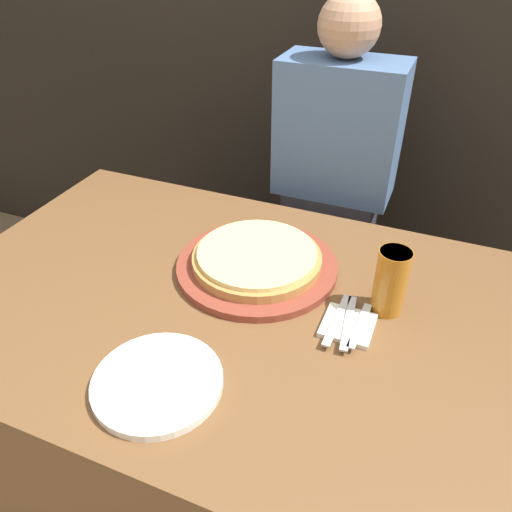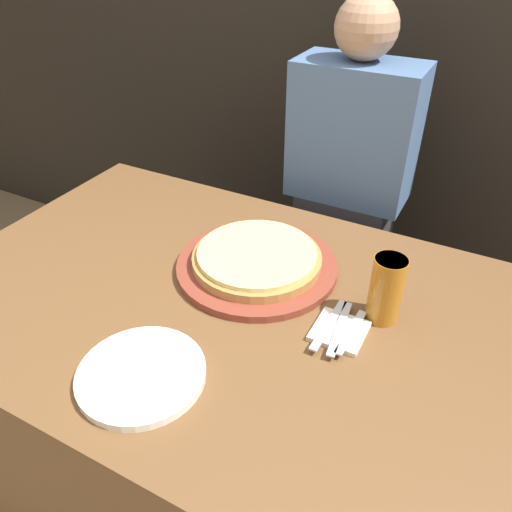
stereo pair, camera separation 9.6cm
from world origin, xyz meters
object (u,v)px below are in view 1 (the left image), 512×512
object	(u,v)px
dinner_knife	(348,322)
diner_person	(331,212)
dinner_plate	(158,382)
spoon	(360,325)
beer_glass	(391,279)
fork	(337,319)
pizza_on_board	(256,261)

from	to	relation	value
dinner_knife	diner_person	world-z (taller)	diner_person
dinner_knife	dinner_plate	bearing A→B (deg)	-135.20
spoon	diner_person	world-z (taller)	diner_person
dinner_knife	spoon	bearing A→B (deg)	0.00
beer_glass	dinner_plate	xyz separation A→B (m)	(-0.37, -0.39, -0.08)
fork	beer_glass	bearing A→B (deg)	45.83
dinner_knife	beer_glass	bearing A→B (deg)	54.95
pizza_on_board	dinner_plate	world-z (taller)	pizza_on_board
dinner_plate	spoon	size ratio (longest dim) A/B	1.68
dinner_plate	spoon	distance (m)	0.44
pizza_on_board	fork	size ratio (longest dim) A/B	2.30
pizza_on_board	dinner_knife	bearing A→B (deg)	-24.44
dinner_plate	diner_person	size ratio (longest dim) A/B	0.19
spoon	diner_person	size ratio (longest dim) A/B	0.11
dinner_plate	pizza_on_board	bearing A→B (deg)	85.65
spoon	fork	bearing A→B (deg)	180.00
beer_glass	dinner_plate	bearing A→B (deg)	-133.06
dinner_plate	fork	world-z (taller)	dinner_plate
diner_person	spoon	bearing A→B (deg)	-70.26
diner_person	fork	bearing A→B (deg)	-74.25
dinner_knife	diner_person	bearing A→B (deg)	107.76
spoon	dinner_plate	bearing A→B (deg)	-137.48
fork	dinner_knife	xyz separation A→B (m)	(0.02, 0.00, 0.00)
pizza_on_board	beer_glass	world-z (taller)	beer_glass
beer_glass	fork	world-z (taller)	beer_glass
dinner_knife	diner_person	size ratio (longest dim) A/B	0.13
pizza_on_board	spoon	world-z (taller)	pizza_on_board
beer_glass	dinner_knife	size ratio (longest dim) A/B	0.90
dinner_knife	diner_person	xyz separation A→B (m)	(-0.21, 0.65, -0.12)
pizza_on_board	diner_person	xyz separation A→B (m)	(0.06, 0.53, -0.13)
beer_glass	diner_person	distance (m)	0.65
dinner_plate	diner_person	world-z (taller)	diner_person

